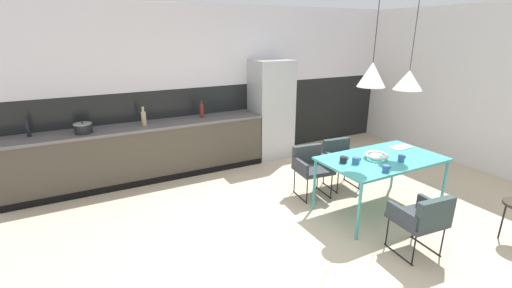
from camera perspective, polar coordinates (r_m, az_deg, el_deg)
The scene contains 21 objects.
ground_plane at distance 4.43m, azimuth 11.01°, elevation -13.67°, with size 9.72×9.72×0.00m, color #C7B394.
back_wall_splashback_dark at distance 6.55m, azimuth -4.94°, elevation 3.75°, with size 7.47×0.12×1.39m, color black.
back_wall_panel_upper at distance 6.35m, azimuth -5.29°, elevation 15.94°, with size 7.47×0.12×1.39m, color silver.
kitchen_counter at distance 5.86m, azimuth -17.97°, elevation -1.28°, with size 4.01×0.63×0.90m.
refrigerator_column at distance 6.52m, azimuth 2.53°, elevation 5.74°, with size 0.72×0.60×1.83m, color #ADAFB2.
dining_table at distance 4.78m, azimuth 20.17°, elevation -2.68°, with size 1.59×0.91×0.75m.
armchair_head_of_table at distance 5.48m, azimuth 13.83°, elevation -2.05°, with size 0.53×0.52×0.72m.
armchair_corner_seat at distance 4.07m, azimuth 26.05°, elevation -10.69°, with size 0.53×0.51×0.72m.
armchair_far_side at distance 5.08m, azimuth 9.15°, elevation -3.19°, with size 0.53×0.52×0.73m.
fruit_bowl at distance 4.69m, azimuth 19.37°, elevation -1.82°, with size 0.30×0.30×0.07m.
open_book at distance 5.28m, azimuth 22.90°, elevation -0.48°, with size 0.31×0.19×0.02m.
mug_wide_latte at distance 4.44m, azimuth 16.28°, elevation -2.65°, with size 0.13×0.09×0.09m.
mug_glass_clear at distance 4.70m, azimuth 23.01°, elevation -2.21°, with size 0.12×0.08×0.09m.
mug_white_ceramic at distance 4.43m, azimuth 14.34°, elevation -2.53°, with size 0.13×0.09×0.08m.
mug_tall_blue at distance 4.30m, azimuth 20.82°, elevation -3.83°, with size 0.12×0.08×0.08m.
cooking_pot at distance 5.60m, azimuth -26.79°, elevation 2.36°, with size 0.25×0.25×0.17m.
bottle_vinegar_dark at distance 5.78m, azimuth -33.68°, elevation 2.17°, with size 0.06×0.06×0.29m.
bottle_oil_tall at distance 5.69m, azimuth -18.15°, elevation 4.15°, with size 0.07×0.07×0.30m.
bottle_wine_green at distance 6.00m, azimuth -9.01°, elevation 5.54°, with size 0.08×0.08×0.30m.
pendant_lamp_over_table_near at distance 4.31m, azimuth 18.69°, elevation 10.87°, with size 0.33×0.33×1.03m.
pendant_lamp_over_table_far at distance 4.79m, azimuth 24.01°, elevation 9.69°, with size 0.35×0.35×1.11m.
Camera 1 is at (-2.45, -2.88, 2.31)m, focal length 24.07 mm.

